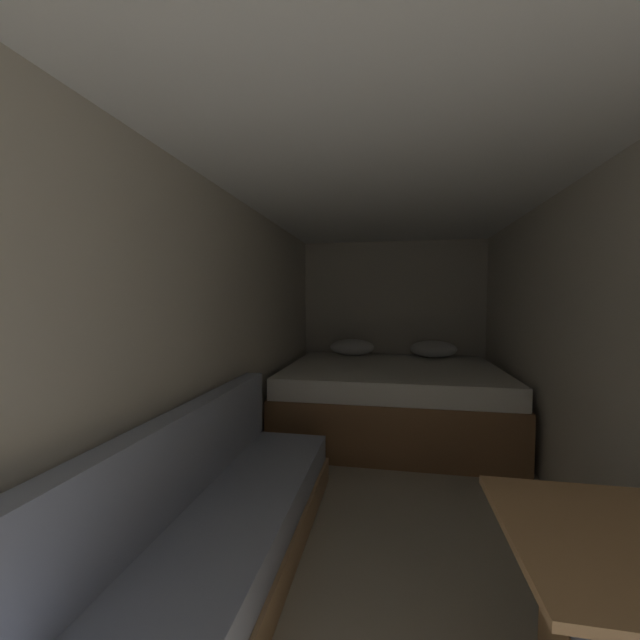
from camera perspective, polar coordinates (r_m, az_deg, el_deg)
name	(u,v)px	position (r m, az deg, el deg)	size (l,w,h in m)	color
ground_plane	(390,517)	(2.73, 10.35, -26.76)	(7.04, 7.04, 0.00)	#A39984
wall_back	(392,325)	(4.93, 10.62, -0.74)	(2.33, 0.05, 2.09)	beige
wall_left	(218,346)	(2.65, -14.88, -3.81)	(0.05, 5.04, 2.09)	beige
wall_right	(600,355)	(2.65, 36.05, -4.26)	(0.05, 5.04, 2.09)	beige
ceiling_slab	(393,172)	(2.50, 10.81, 20.67)	(2.33, 5.04, 0.05)	white
bed	(391,398)	(4.09, 10.52, -11.25)	(2.11, 1.79, 0.89)	brown
sofa_left	(198,551)	(2.04, -17.66, -29.84)	(0.63, 2.58, 0.80)	tan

